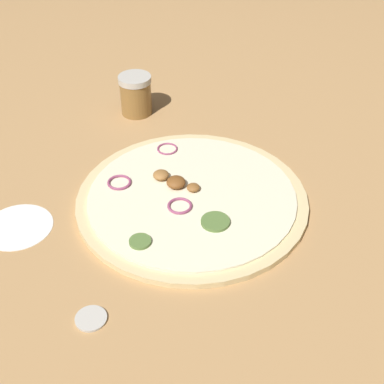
% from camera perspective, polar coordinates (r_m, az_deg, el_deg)
% --- Properties ---
extents(ground_plane, '(3.00, 3.00, 0.00)m').
position_cam_1_polar(ground_plane, '(0.87, -0.00, -1.03)').
color(ground_plane, tan).
extents(pizza, '(0.38, 0.38, 0.03)m').
position_cam_1_polar(pizza, '(0.87, -0.07, -0.66)').
color(pizza, beige).
rests_on(pizza, ground_plane).
extents(spice_jar, '(0.07, 0.07, 0.08)m').
position_cam_1_polar(spice_jar, '(1.10, -6.02, 10.30)').
color(spice_jar, olive).
rests_on(spice_jar, ground_plane).
extents(loose_cap, '(0.04, 0.04, 0.01)m').
position_cam_1_polar(loose_cap, '(0.72, -10.74, -13.04)').
color(loose_cap, beige).
rests_on(loose_cap, ground_plane).
extents(flour_patch, '(0.11, 0.11, 0.00)m').
position_cam_1_polar(flour_patch, '(0.87, -18.08, -3.52)').
color(flour_patch, white).
rests_on(flour_patch, ground_plane).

